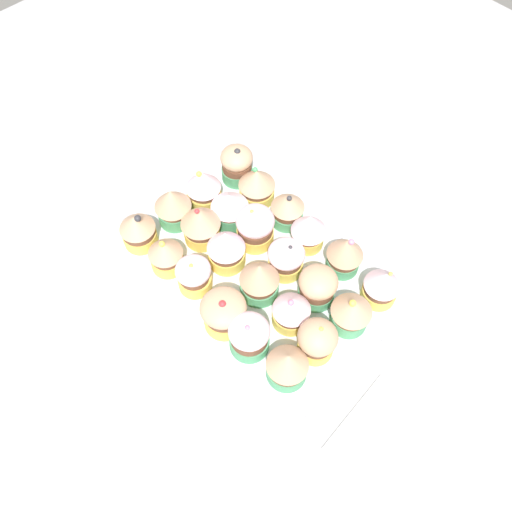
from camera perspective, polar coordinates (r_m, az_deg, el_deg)
The scene contains 27 objects.
ground_plane at distance 89.13cm, azimuth 0.00°, elevation -1.93°, with size 180.00×180.00×3.00cm, color #9E9EA3.
baking_tray at distance 87.31cm, azimuth 0.00°, elevation -1.24°, with size 44.01×31.02×1.20cm.
cupcake_0 at distance 83.18cm, azimuth 13.09°, elevation -3.05°, with size 5.50×5.50×7.12cm.
cupcake_1 at distance 84.32cm, azimuth 9.37°, elevation 0.28°, with size 5.71×5.71×8.11cm.
cupcake_2 at distance 86.24cm, azimuth 5.60°, elevation 2.80°, with size 5.80×5.80×7.45cm.
cupcake_3 at distance 88.96cm, azimuth 3.36°, elevation 5.09°, with size 5.56×5.56×7.18cm.
cupcake_4 at distance 91.85cm, azimuth 0.10°, elevation 7.55°, with size 6.25×6.25×7.18cm.
cupcake_5 at distance 94.71cm, azimuth -2.04°, elevation 9.65°, with size 5.59×5.59×7.42cm.
cupcake_6 at distance 80.14cm, azimuth 9.99°, elevation -5.82°, with size 6.08×6.08×7.22cm.
cupcake_7 at distance 81.56cm, azimuth 6.50°, elevation -3.18°, with size 5.93×5.93×6.72cm.
cupcake_8 at distance 83.86cm, azimuth 3.18°, elevation -0.26°, with size 5.81×5.81×6.49cm.
cupcake_9 at distance 86.33cm, azimuth -0.09°, elevation 3.12°, with size 6.20×6.20×7.74cm.
cupcake_10 at distance 88.90cm, azimuth -2.78°, elevation 5.12°, with size 6.29×6.29×6.78cm.
cupcake_11 at distance 91.60cm, azimuth -5.58°, elevation 7.28°, with size 5.99×5.99×7.81cm.
cupcake_12 at distance 77.70cm, azimuth 6.44°, elevation -8.80°, with size 5.78×5.78×7.05cm.
cupcake_13 at distance 79.39cm, azimuth 3.76°, elevation -5.66°, with size 5.71×5.71×7.17cm.
cupcake_14 at distance 81.07cm, azimuth 0.36°, elevation -2.43°, with size 6.10×6.10×7.81cm.
cupcake_15 at distance 83.93cm, azimuth -3.16°, elevation 0.90°, with size 6.04×6.04×8.00cm.
cupcake_16 at distance 86.71cm, azimuth -5.86°, elevation 3.45°, with size 6.44×6.44×8.18cm.
cupcake_17 at distance 89.42cm, azimuth -8.76°, elevation 5.29°, with size 6.10×6.10×7.80cm.
cupcake_18 at distance 76.06cm, azimuth 3.32°, elevation -11.37°, with size 6.00×6.00×6.77cm.
cupcake_19 at distance 77.50cm, azimuth -0.72°, elevation -8.39°, with size 5.96×5.96×7.17cm.
cupcake_20 at distance 79.09cm, azimuth -3.42°, elevation -5.94°, with size 6.79×6.79×7.10cm.
cupcake_21 at distance 82.80cm, azimuth -6.56°, elevation -2.00°, with size 5.48×5.48×6.48cm.
cupcake_22 at distance 85.04cm, azimuth -9.48°, elevation 0.19°, with size 5.45×5.45×7.04cm.
cupcake_23 at distance 88.40cm, azimuth -12.34°, elevation 2.76°, with size 5.79×5.79×7.23cm.
napkin at distance 79.59cm, azimuth 14.12°, elevation -18.55°, with size 13.29×13.83×0.60cm, color white.
Camera 1 is at (-32.10, 30.44, 75.87)cm, focal length 37.99 mm.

